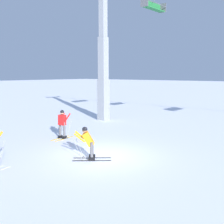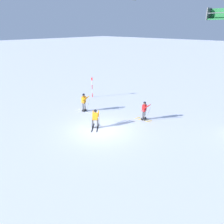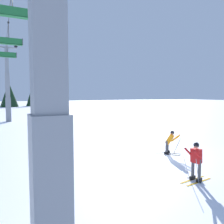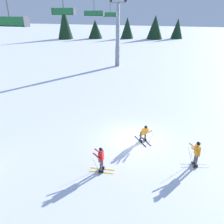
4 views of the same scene
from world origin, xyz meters
The scene contains 9 objects.
ground_plane centered at (0.00, 0.00, 0.00)m, with size 260.00×260.00×0.00m, color white.
skier_carving_main centered at (-0.09, -0.80, 0.86)m, with size 1.64×1.52×1.62m.
lift_tower_near centered at (-6.64, 7.80, 4.42)m, with size 0.74×2.66×10.60m.
lift_tower_far centered at (23.38, 7.80, 4.48)m, with size 0.69×2.87×10.60m.
haul_cable centered at (8.37, 7.80, 10.44)m, with size 0.05×0.05×36.02m, color black.
chairlift_seat_second centered at (5.01, 7.80, 8.97)m, with size 0.61×2.17×1.82m.
chairlift_seat_middle centered at (12.58, 7.80, 8.72)m, with size 0.61×2.40×2.08m.
chairlift_seat_fourth centered at (18.96, 7.80, 8.50)m, with size 0.61×2.03×2.34m.
skier_distant_downhill centered at (-4.12, 1.20, 0.99)m, with size 0.73×1.61×1.72m.
Camera 3 is at (-11.13, 8.62, 3.73)m, focal length 36.42 mm.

